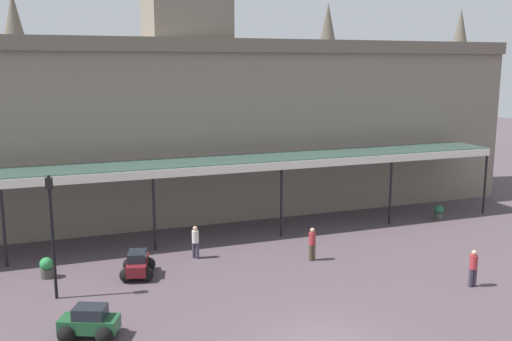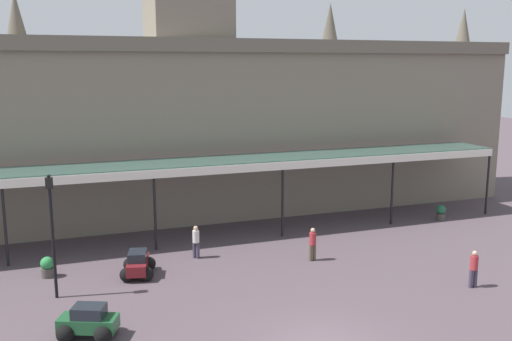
{
  "view_description": "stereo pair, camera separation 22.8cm",
  "coord_description": "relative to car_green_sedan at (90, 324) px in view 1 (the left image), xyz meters",
  "views": [
    {
      "loc": [
        -8.54,
        -16.15,
        9.6
      ],
      "look_at": [
        0.0,
        6.85,
        4.99
      ],
      "focal_mm": 39.81,
      "sensor_mm": 36.0,
      "label": 1
    },
    {
      "loc": [
        -8.32,
        -16.23,
        9.6
      ],
      "look_at": [
        0.0,
        6.85,
        4.99
      ],
      "focal_mm": 39.81,
      "sensor_mm": 36.0,
      "label": 2
    }
  ],
  "objects": [
    {
      "name": "pedestrian_crossing_forecourt",
      "position": [
        10.98,
        4.59,
        0.41
      ],
      "size": [
        0.39,
        0.34,
        1.67
      ],
      "color": "brown",
      "rests_on": "ground"
    },
    {
      "name": "pedestrian_beside_cars",
      "position": [
        5.64,
        6.9,
        0.41
      ],
      "size": [
        0.34,
        0.34,
        1.67
      ],
      "color": "#3F384C",
      "rests_on": "ground"
    },
    {
      "name": "station_building",
      "position": [
        7.55,
        15.89,
        5.66
      ],
      "size": [
        43.95,
        7.03,
        19.6
      ],
      "color": "slate",
      "rests_on": "ground"
    },
    {
      "name": "victorian_lamppost",
      "position": [
        -1.04,
        4.08,
        2.74
      ],
      "size": [
        0.3,
        0.3,
        5.25
      ],
      "color": "black",
      "rests_on": "ground"
    },
    {
      "name": "planter_forecourt_centre",
      "position": [
        -1.39,
        6.69,
        -0.01
      ],
      "size": [
        0.6,
        0.6,
        0.96
      ],
      "color": "#47423D",
      "rests_on": "ground"
    },
    {
      "name": "car_green_sedan",
      "position": [
        0.0,
        0.0,
        0.0
      ],
      "size": [
        2.23,
        1.98,
        1.19
      ],
      "color": "#1E512D",
      "rests_on": "ground"
    },
    {
      "name": "planter_near_kerb",
      "position": [
        21.75,
        8.63,
        -0.01
      ],
      "size": [
        0.6,
        0.6,
        0.96
      ],
      "color": "#47423D",
      "rests_on": "ground"
    },
    {
      "name": "car_maroon_sedan",
      "position": [
        2.53,
        5.43,
        0.0
      ],
      "size": [
        1.82,
        2.2,
        1.19
      ],
      "color": "maroon",
      "rests_on": "ground"
    },
    {
      "name": "entrance_canopy",
      "position": [
        7.55,
        10.16,
        3.7
      ],
      "size": [
        35.97,
        3.26,
        4.36
      ],
      "color": "#38564C",
      "rests_on": "ground"
    },
    {
      "name": "pedestrian_near_entrance",
      "position": [
        16.08,
        -0.92,
        0.41
      ],
      "size": [
        0.39,
        0.34,
        1.67
      ],
      "color": "#3F384C",
      "rests_on": "ground"
    }
  ]
}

